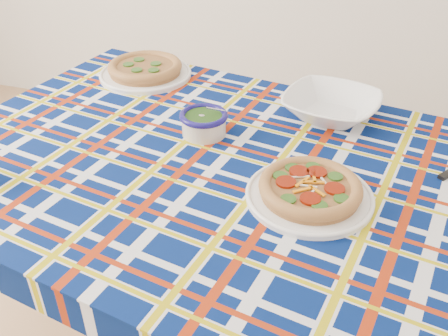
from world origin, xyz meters
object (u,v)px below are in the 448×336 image
(dining_table, at_px, (243,194))
(pesto_bowl, at_px, (204,121))
(main_focaccia_plate, at_px, (310,188))
(serving_bowl, at_px, (331,106))

(dining_table, xyz_separation_m, pesto_bowl, (-0.16, 0.14, 0.13))
(dining_table, distance_m, main_focaccia_plate, 0.23)
(pesto_bowl, height_order, serving_bowl, pesto_bowl)
(dining_table, height_order, pesto_bowl, pesto_bowl)
(pesto_bowl, bearing_deg, dining_table, -40.61)
(dining_table, height_order, serving_bowl, serving_bowl)
(dining_table, height_order, main_focaccia_plate, main_focaccia_plate)
(dining_table, relative_size, pesto_bowl, 13.29)
(dining_table, bearing_deg, main_focaccia_plate, -12.31)
(dining_table, distance_m, serving_bowl, 0.43)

